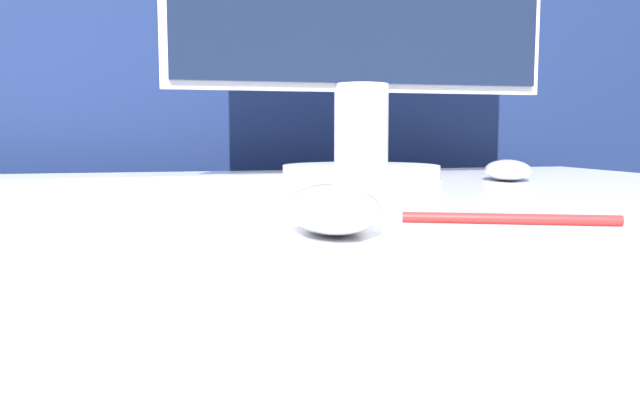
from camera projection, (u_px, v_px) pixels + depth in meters
name	position (u px, v px, depth m)	size (l,w,h in m)	color
partition_panel	(201.00, 189.00, 1.26)	(5.00, 0.03, 1.47)	navy
computer_mouse_near	(333.00, 208.00, 0.43)	(0.08, 0.13, 0.03)	white
keyboard	(181.00, 194.00, 0.58)	(0.39, 0.17, 0.02)	white
computer_mouse_far	(508.00, 170.00, 0.90)	(0.11, 0.14, 0.03)	white
pen	(510.00, 219.00, 0.47)	(0.15, 0.06, 0.01)	red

